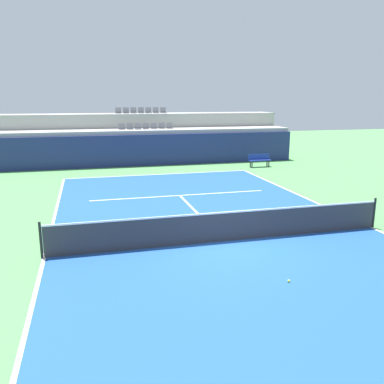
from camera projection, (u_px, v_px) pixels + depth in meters
name	position (u px, v px, depth m)	size (l,w,h in m)	color
ground_plane	(225.00, 241.00, 12.83)	(80.00, 80.00, 0.00)	#4C8C4C
court_surface	(225.00, 241.00, 12.82)	(11.00, 24.00, 0.01)	#1E4C99
baseline_far	(159.00, 174.00, 24.08)	(11.00, 0.10, 0.00)	white
sideline_left	(44.00, 258.00, 11.48)	(0.10, 24.00, 0.00)	white
sideline_right	(371.00, 227.00, 14.17)	(0.10, 24.00, 0.00)	white
service_line_far	(180.00, 195.00, 18.85)	(8.26, 0.10, 0.00)	white
centre_service_line	(198.00, 214.00, 15.84)	(0.10, 6.40, 0.00)	white
back_wall	(150.00, 150.00, 27.12)	(20.64, 0.30, 2.10)	navy
stands_tier_lower	(147.00, 146.00, 28.36)	(20.64, 2.40, 2.35)	#9E9E99
stands_tier_upper	(142.00, 136.00, 30.51)	(20.64, 2.40, 3.36)	#9E9E99
seating_row_lower	(146.00, 127.00, 28.16)	(3.81, 0.44, 0.44)	slate
seating_row_upper	(141.00, 112.00, 30.19)	(3.81, 0.44, 0.44)	slate
tennis_net	(225.00, 226.00, 12.71)	(11.08, 0.08, 1.07)	black
player_bench	(259.00, 159.00, 26.72)	(1.50, 0.40, 0.85)	navy
tennis_ball_2	(289.00, 281.00, 9.94)	(0.07, 0.07, 0.07)	#CCE033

